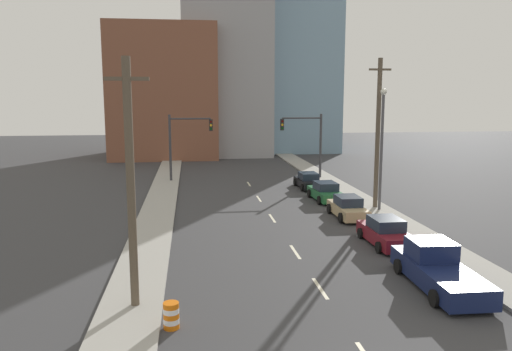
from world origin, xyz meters
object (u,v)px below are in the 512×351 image
at_px(traffic_signal_right, 309,137).
at_px(sedan_maroon, 385,233).
at_px(sedan_tan, 348,208).
at_px(utility_pole_left_near, 131,184).
at_px(street_lamp, 382,142).
at_px(traffic_signal_left, 182,139).
at_px(sedan_black, 308,181).
at_px(sedan_green, 326,192).
at_px(pickup_truck_navy, 437,269).
at_px(traffic_barrel, 171,315).
at_px(utility_pole_right_mid, 378,133).

height_order(traffic_signal_right, sedan_maroon, traffic_signal_right).
relative_size(sedan_maroon, sedan_tan, 1.02).
bearing_deg(utility_pole_left_near, street_lamp, 43.44).
height_order(traffic_signal_left, sedan_black, traffic_signal_left).
xyz_separation_m(sedan_maroon, sedan_green, (-0.07, 12.11, -0.02)).
xyz_separation_m(utility_pole_left_near, sedan_green, (12.72, 18.93, -4.21)).
relative_size(traffic_signal_left, sedan_black, 1.44).
height_order(pickup_truck_navy, sedan_black, pickup_truck_navy).
bearing_deg(pickup_truck_navy, traffic_signal_right, 89.48).
height_order(utility_pole_left_near, sedan_green, utility_pole_left_near).
distance_m(sedan_maroon, sedan_tan, 6.36).
relative_size(street_lamp, sedan_green, 1.90).
height_order(utility_pole_left_near, street_lamp, utility_pole_left_near).
distance_m(traffic_signal_left, traffic_signal_right, 12.46).
bearing_deg(sedan_green, sedan_maroon, -91.81).
bearing_deg(sedan_black, sedan_maroon, -90.75).
bearing_deg(sedan_tan, traffic_signal_right, 85.74).
distance_m(traffic_signal_left, utility_pole_left_near, 29.49).
relative_size(traffic_signal_right, pickup_truck_navy, 1.07).
xyz_separation_m(traffic_barrel, street_lamp, (14.05, 16.55, 4.53)).
bearing_deg(utility_pole_right_mid, sedan_green, 129.71).
bearing_deg(utility_pole_left_near, utility_pole_right_mid, 45.07).
bearing_deg(utility_pole_left_near, traffic_barrel, -52.62).
distance_m(traffic_signal_right, sedan_tan, 16.68).
bearing_deg(sedan_green, utility_pole_right_mid, -52.44).
relative_size(utility_pole_right_mid, traffic_barrel, 11.36).
relative_size(sedan_tan, sedan_black, 0.99).
relative_size(traffic_barrel, sedan_green, 0.21).
distance_m(traffic_signal_left, traffic_barrel, 31.55).
bearing_deg(sedan_tan, pickup_truck_navy, -90.32).
bearing_deg(traffic_signal_left, street_lamp, -46.42).
bearing_deg(sedan_maroon, sedan_tan, 90.38).
bearing_deg(street_lamp, sedan_green, 123.05).
bearing_deg(street_lamp, sedan_maroon, -108.98).
distance_m(utility_pole_right_mid, traffic_barrel, 22.98).
xyz_separation_m(sedan_green, sedan_black, (-0.09, 5.48, -0.03)).
bearing_deg(traffic_barrel, street_lamp, 49.68).
bearing_deg(utility_pole_right_mid, traffic_barrel, -128.91).
distance_m(traffic_barrel, sedan_green, 23.68).
height_order(traffic_signal_right, sedan_black, traffic_signal_right).
relative_size(traffic_signal_right, street_lamp, 0.75).
xyz_separation_m(sedan_tan, sedan_green, (0.03, 5.75, -0.01)).
distance_m(sedan_green, sedan_black, 5.48).
xyz_separation_m(traffic_barrel, sedan_green, (11.28, 20.82, 0.20)).
height_order(utility_pole_left_near, sedan_tan, utility_pole_left_near).
bearing_deg(street_lamp, traffic_barrel, -130.32).
distance_m(pickup_truck_navy, sedan_tan, 12.55).
xyz_separation_m(traffic_signal_left, sedan_maroon, (11.36, -22.63, -3.48)).
xyz_separation_m(utility_pole_left_near, utility_pole_right_mid, (15.52, 15.56, 0.64)).
distance_m(traffic_signal_left, sedan_green, 15.82).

